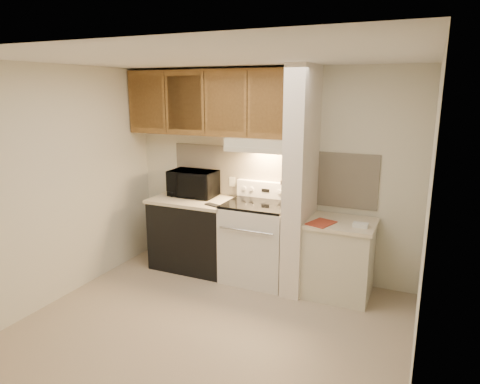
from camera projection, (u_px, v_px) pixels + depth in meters
The scene contains 50 objects.
floor at pixel (213, 325), 4.18m from camera, with size 3.60×3.60×0.00m, color tan.
ceiling at pixel (209, 58), 3.60m from camera, with size 3.60×3.60×0.00m, color white.
wall_back at pixel (269, 173), 5.22m from camera, with size 3.60×0.02×2.50m, color beige.
wall_left at pixel (63, 184), 4.61m from camera, with size 0.02×3.00×2.50m, color beige.
wall_right at pixel (425, 227), 3.18m from camera, with size 0.02×3.00×2.50m, color beige.
backsplash at pixel (268, 174), 5.21m from camera, with size 2.60×0.02×0.63m, color beige.
range_body at pixel (258, 243), 5.10m from camera, with size 0.76×0.65×0.92m, color silver.
oven_window at pixel (247, 248), 4.81m from camera, with size 0.50×0.01×0.30m, color black.
oven_handle at pixel (246, 231), 4.72m from camera, with size 0.02×0.02×0.65m, color silver.
cooktop at pixel (258, 204), 4.99m from camera, with size 0.74×0.64×0.03m, color black.
range_backguard at pixel (267, 190), 5.22m from camera, with size 0.76×0.08×0.20m, color silver.
range_display at pixel (265, 190), 5.18m from camera, with size 0.10×0.01×0.04m, color black.
range_knob_left_outer at pixel (244, 188), 5.29m from camera, with size 0.05×0.05×0.02m, color silver.
range_knob_left_inner at pixel (252, 189), 5.25m from camera, with size 0.05×0.05×0.02m, color silver.
range_knob_right_inner at pixel (279, 192), 5.10m from camera, with size 0.05×0.05×0.02m, color silver.
range_knob_right_outer at pixel (287, 193), 5.06m from camera, with size 0.05×0.05×0.02m, color silver.
dishwasher_front at pixel (194, 235), 5.46m from camera, with size 1.00×0.63×0.87m, color black.
left_countertop at pixel (193, 200), 5.36m from camera, with size 1.04×0.67×0.04m, color beige.
spoon_rest at pixel (214, 205), 5.02m from camera, with size 0.24×0.08×0.02m, color black.
teal_jar at pixel (205, 191), 5.52m from camera, with size 0.09×0.09×0.10m, color #276859.
outlet at pixel (232, 182), 5.43m from camera, with size 0.08×0.01×0.12m, color beige.
microwave at pixel (194, 183), 5.47m from camera, with size 0.60×0.40×0.33m, color black.
partition_pillar at pixel (301, 182), 4.71m from camera, with size 0.22×0.70×2.50m, color white.
pillar_trim at pixel (291, 177), 4.74m from camera, with size 0.01×0.70×0.04m, color brown.
knife_strip at pixel (289, 176), 4.70m from camera, with size 0.02×0.42×0.04m, color black.
knife_blade_a at pixel (283, 187), 4.57m from camera, with size 0.01×0.04×0.16m, color silver.
knife_handle_a at pixel (284, 174), 4.55m from camera, with size 0.02×0.02×0.10m, color black.
knife_blade_b at pixel (286, 187), 4.66m from camera, with size 0.01×0.04×0.18m, color silver.
knife_handle_b at pixel (286, 172), 4.62m from camera, with size 0.02×0.02×0.10m, color black.
knife_blade_c at pixel (288, 186), 4.72m from camera, with size 0.01×0.04×0.20m, color silver.
knife_handle_c at pixel (288, 171), 4.68m from camera, with size 0.02×0.02×0.10m, color black.
knife_blade_d at pixel (290, 183), 4.78m from camera, with size 0.01×0.04×0.16m, color silver.
knife_handle_d at pixel (290, 170), 4.76m from camera, with size 0.02×0.02×0.10m, color black.
knife_blade_e at pixel (292, 182), 4.88m from camera, with size 0.01×0.04×0.18m, color silver.
knife_handle_e at pixel (293, 169), 4.84m from camera, with size 0.02×0.02×0.10m, color black.
oven_mitt at pixel (294, 184), 4.93m from camera, with size 0.03×0.11×0.26m, color gray.
right_cab_base at pixel (339, 260), 4.72m from camera, with size 0.70×0.60×0.81m, color beige.
right_countertop at pixel (341, 223), 4.62m from camera, with size 0.74×0.64×0.04m, color beige.
red_folder at pixel (321, 223), 4.56m from camera, with size 0.22×0.31×0.01m, color #A73824.
white_box at pixel (360, 225), 4.44m from camera, with size 0.15×0.10×0.04m, color white.
range_hood at pixel (262, 144), 4.94m from camera, with size 0.78×0.44×0.15m, color beige.
hood_lip at pixel (256, 150), 4.76m from camera, with size 0.78×0.04×0.06m, color beige.
upper_cabinets at pixel (211, 103), 5.15m from camera, with size 2.18×0.33×0.77m, color brown.
cab_door_a at pixel (147, 102), 5.33m from camera, with size 0.46×0.01×0.63m, color brown.
cab_gap_a at pixel (165, 103), 5.22m from camera, with size 0.01×0.01×0.73m, color black.
cab_door_b at pixel (184, 103), 5.11m from camera, with size 0.46×0.01×0.63m, color brown.
cab_gap_b at pixel (204, 103), 5.00m from camera, with size 0.01×0.01×0.73m, color black.
cab_door_c at pixel (225, 103), 4.90m from camera, with size 0.46×0.01×0.63m, color brown.
cab_gap_c at pixel (247, 104), 4.79m from camera, with size 0.01×0.01×0.73m, color black.
cab_door_d at pixel (270, 104), 4.68m from camera, with size 0.46×0.01×0.63m, color brown.
Camera 1 is at (1.78, -3.33, 2.24)m, focal length 32.00 mm.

